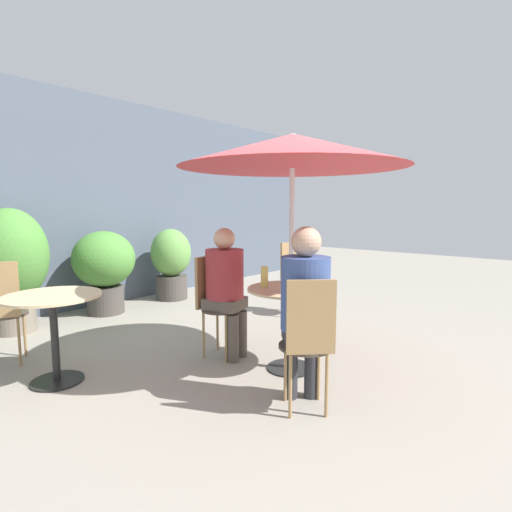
{
  "coord_description": "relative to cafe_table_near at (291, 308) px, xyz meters",
  "views": [
    {
      "loc": [
        -2.69,
        -1.81,
        1.42
      ],
      "look_at": [
        0.09,
        0.56,
        0.98
      ],
      "focal_mm": 28.0,
      "sensor_mm": 36.0,
      "label": 1
    }
  ],
  "objects": [
    {
      "name": "ground_plane",
      "position": [
        -0.09,
        -0.16,
        -0.56
      ],
      "size": [
        20.0,
        20.0,
        0.0
      ],
      "primitive_type": "plane",
      "color": "gray"
    },
    {
      "name": "storefront_wall",
      "position": [
        -0.09,
        3.52,
        0.94
      ],
      "size": [
        10.0,
        0.06,
        3.0
      ],
      "color": "#4C5666",
      "rests_on": "ground_plane"
    },
    {
      "name": "cafe_table_near",
      "position": [
        0.0,
        0.0,
        0.0
      ],
      "size": [
        0.76,
        0.76,
        0.73
      ],
      "color": "black",
      "rests_on": "ground_plane"
    },
    {
      "name": "cafe_table_far",
      "position": [
        -1.46,
        1.3,
        -0.0
      ],
      "size": [
        0.75,
        0.75,
        0.73
      ],
      "color": "black",
      "rests_on": "ground_plane"
    },
    {
      "name": "bistro_chair_0",
      "position": [
        -0.19,
        0.78,
        0.02
      ],
      "size": [
        0.39,
        0.41,
        0.96
      ],
      "rotation": [
        0.0,
        0.0,
        0.24
      ],
      "color": "#42382D",
      "rests_on": "ground_plane"
    },
    {
      "name": "bistro_chair_1",
      "position": [
        -0.58,
        -0.56,
        0.02
      ],
      "size": [
        0.44,
        0.44,
        0.96
      ],
      "rotation": [
        0.0,
        0.0,
        -3.94
      ],
      "color": "#42382D",
      "rests_on": "ground_plane"
    },
    {
      "name": "bistro_chair_2",
      "position": [
        -1.63,
        1.97,
        0.02
      ],
      "size": [
        0.42,
        0.43,
        0.96
      ],
      "rotation": [
        0.0,
        0.0,
        2.63
      ],
      "color": "#42382D",
      "rests_on": "ground_plane"
    },
    {
      "name": "bistro_chair_3",
      "position": [
        1.57,
        1.07,
        0.02
      ],
      "size": [
        0.38,
        0.4,
        0.96
      ],
      "rotation": [
        0.0,
        0.0,
        6.11
      ],
      "color": "#42382D",
      "rests_on": "ground_plane"
    },
    {
      "name": "seated_person_0",
      "position": [
        -0.16,
        0.63,
        0.18
      ],
      "size": [
        0.38,
        0.4,
        1.24
      ],
      "rotation": [
        0.0,
        0.0,
        0.24
      ],
      "color": "brown",
      "rests_on": "ground_plane"
    },
    {
      "name": "seated_person_1",
      "position": [
        -0.47,
        -0.46,
        0.21
      ],
      "size": [
        0.44,
        0.44,
        1.29
      ],
      "rotation": [
        0.0,
        0.0,
        2.34
      ],
      "color": "#2D2D33",
      "rests_on": "ground_plane"
    },
    {
      "name": "beer_glass_0",
      "position": [
        0.09,
        -0.22,
        0.26
      ],
      "size": [
        0.06,
        0.06,
        0.17
      ],
      "color": "silver",
      "rests_on": "cafe_table_near"
    },
    {
      "name": "beer_glass_1",
      "position": [
        0.19,
        0.14,
        0.25
      ],
      "size": [
        0.06,
        0.06,
        0.16
      ],
      "color": "beige",
      "rests_on": "cafe_table_near"
    },
    {
      "name": "beer_glass_2",
      "position": [
        -0.11,
        0.21,
        0.26
      ],
      "size": [
        0.07,
        0.07,
        0.18
      ],
      "color": "#DBC65B",
      "rests_on": "cafe_table_near"
    },
    {
      "name": "beer_glass_3",
      "position": [
        -0.19,
        -0.14,
        0.25
      ],
      "size": [
        0.06,
        0.06,
        0.15
      ],
      "color": "#B28433",
      "rests_on": "cafe_table_near"
    },
    {
      "name": "potted_plant_0",
      "position": [
        -1.19,
        3.02,
        0.27
      ],
      "size": [
        0.78,
        0.78,
        1.42
      ],
      "color": "slate",
      "rests_on": "ground_plane"
    },
    {
      "name": "potted_plant_1",
      "position": [
        -0.08,
        3.01,
        0.1
      ],
      "size": [
        0.81,
        0.81,
        1.12
      ],
      "color": "#47423D",
      "rests_on": "ground_plane"
    },
    {
      "name": "potted_plant_2",
      "position": [
        1.04,
        3.03,
        0.05
      ],
      "size": [
        0.62,
        0.62,
        1.1
      ],
      "color": "#47423D",
      "rests_on": "ground_plane"
    },
    {
      "name": "umbrella",
      "position": [
        0.0,
        -0.0,
        1.33
      ],
      "size": [
        1.92,
        1.92,
        2.03
      ],
      "color": "silver",
      "rests_on": "ground_plane"
    }
  ]
}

